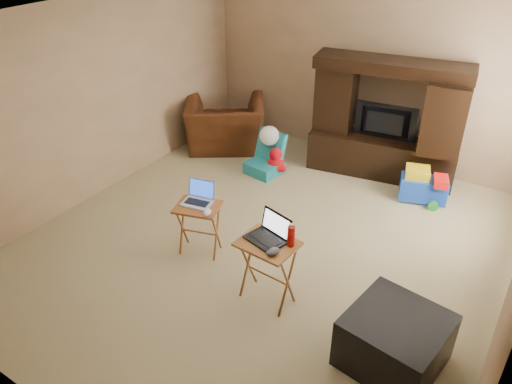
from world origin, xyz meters
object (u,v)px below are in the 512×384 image
Objects in this scene: tray_table_left at (199,229)px; mouse_left at (207,212)px; push_toy at (424,185)px; laptop_left at (196,194)px; water_bottle at (291,236)px; laptop_right at (265,230)px; recliner at (225,125)px; ottoman at (394,341)px; mouse_right at (273,252)px; plush_toy at (276,161)px; television at (384,124)px; tray_table_right at (267,272)px; entertainment_center at (386,120)px; child_rocker at (264,154)px.

mouse_left is (0.19, -0.07, 0.33)m from tray_table_left.
push_toy is 1.91× the size of laptop_left.
tray_table_left is at bearing 172.31° from water_bottle.
tray_table_left is 1.14m from laptop_right.
water_bottle is (-0.53, -2.61, 0.57)m from push_toy.
recliner is 1.54× the size of ottoman.
mouse_left reaches higher than ottoman.
mouse_right is (0.98, -0.30, 0.09)m from mouse_left.
laptop_left is (-1.80, -2.41, 0.50)m from push_toy.
plush_toy is 0.52× the size of ottoman.
tray_table_right is (0.01, -3.03, -0.45)m from television.
laptop_right is at bearing -100.53° from entertainment_center.
tray_table_left reaches higher than plush_toy.
push_toy is 3.05m from laptop_left.
mouse_right is at bearing -16.91° from mouse_left.
laptop_right is (1.23, -2.26, 0.61)m from plush_toy.
push_toy is (2.14, 0.50, -0.07)m from child_rocker.
water_bottle is at bearing -24.61° from tray_table_left.
laptop_left is at bearing 60.96° from television.
push_toy is 0.79× the size of ottoman.
ottoman is (1.32, -3.11, -0.55)m from television.
tray_table_right is 5.63× the size of mouse_left.
tray_table_left is 0.87× the size of tray_table_right.
water_bottle reaches higher than ottoman.
laptop_right reaches higher than mouse_right.
laptop_left is 1.06m from laptop_right.
push_toy is at bearing 21.15° from child_rocker.
laptop_right is at bearing 175.99° from ottoman.
plush_toy is 3.49m from ottoman.
tray_table_left is 4.31× the size of mouse_right.
recliner is 2.70m from tray_table_left.
ottoman is at bearing -7.93° from water_bottle.
ottoman is at bearing -77.23° from entertainment_center.
tray_table_right is at bearing -158.20° from water_bottle.
entertainment_center is 3.37× the size of child_rocker.
recliner reaches higher than mouse_left.
tray_table_left is at bearing 85.62° from recliner.
push_toy is at bearing 78.68° from tray_table_right.
child_rocker is at bearing -157.59° from entertainment_center.
mouse_right is 0.23m from water_bottle.
plush_toy is 0.66× the size of push_toy.
tray_table_right is at bearing -99.78° from entertainment_center.
child_rocker is 2.81m from mouse_right.
mouse_right is (1.40, -2.40, 0.52)m from plush_toy.
laptop_left is (-2.38, 0.35, 0.48)m from ottoman.
entertainment_center is at bearing 73.93° from mouse_left.
television is at bearing 73.69° from mouse_left.
entertainment_center reaches higher than tray_table_left.
mouse_right reaches higher than mouse_left.
television is 1.09× the size of ottoman.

